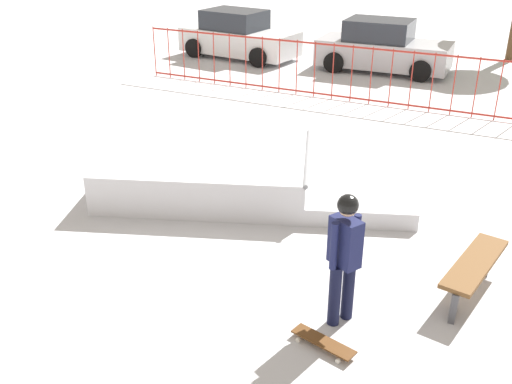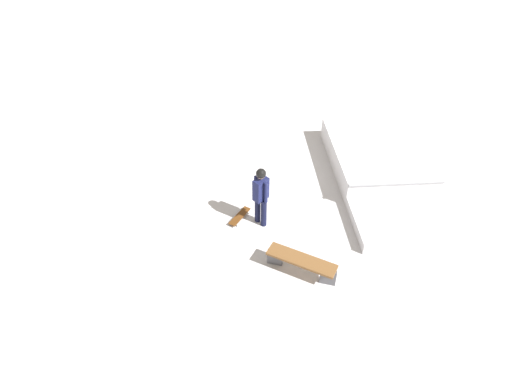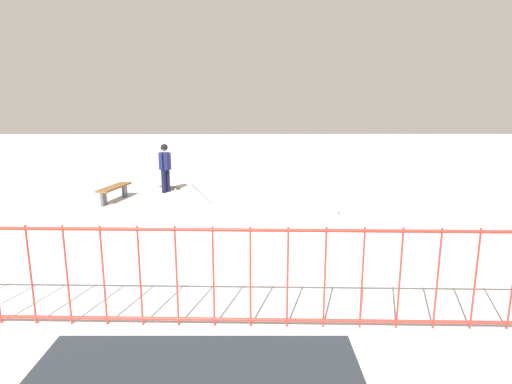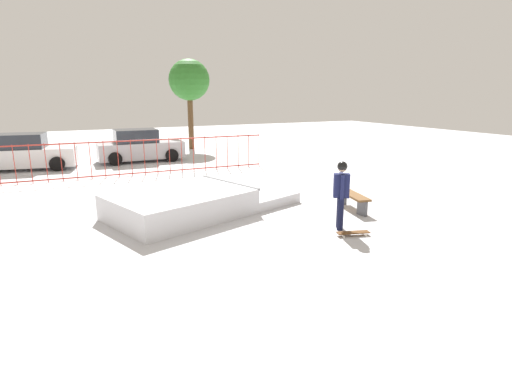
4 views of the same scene
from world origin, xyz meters
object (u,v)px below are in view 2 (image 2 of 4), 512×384
(skater, at_px, (261,193))
(skateboard, at_px, (240,216))
(skate_ramp, at_px, (380,166))
(park_bench, at_px, (301,263))

(skater, height_order, skateboard, skater)
(skater, bearing_deg, skate_ramp, -14.27)
(skater, relative_size, park_bench, 1.05)
(skater, distance_m, park_bench, 2.03)
(skater, distance_m, skateboard, 1.09)
(park_bench, bearing_deg, skate_ramp, 159.56)
(skate_ramp, distance_m, park_bench, 4.60)
(skate_ramp, distance_m, skater, 4.16)
(skater, bearing_deg, park_bench, -106.69)
(skater, xyz_separation_m, skateboard, (-0.02, -0.57, -0.93))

